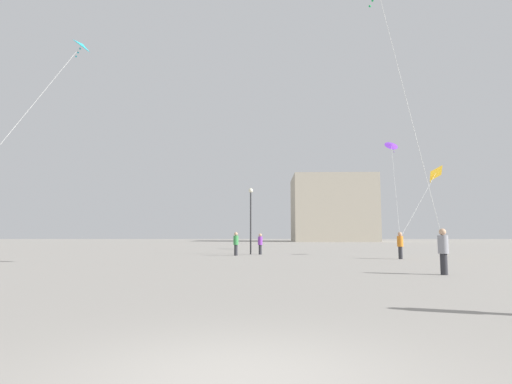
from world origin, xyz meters
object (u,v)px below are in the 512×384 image
kite_cyan_diamond (81,46)px  lamppost_east (251,210)px  person_in_purple (260,243)px  person_in_orange (400,244)px  kite_violet_diamond (391,146)px  person_in_green (236,243)px  kite_amber_delta (435,174)px  building_left_hall (332,209)px  person_in_grey (443,249)px

kite_cyan_diamond → lamppost_east: 16.63m
person_in_purple → person_in_orange: 10.77m
kite_violet_diamond → lamppost_east: size_ratio=2.67×
person_in_green → lamppost_east: (1.05, 2.02, 2.56)m
person_in_purple → lamppost_east: size_ratio=0.31×
person_in_purple → kite_amber_delta: bearing=-137.8°
lamppost_east → person_in_purple: bearing=-27.4°
building_left_hall → kite_amber_delta: bearing=-93.4°
person_in_grey → person_in_green: (-8.95, 14.86, -0.03)m
kite_violet_diamond → lamppost_east: bearing=-152.8°
person_in_grey → kite_amber_delta: kite_amber_delta is taller
person_in_green → kite_amber_delta: kite_amber_delta is taller
person_in_orange → lamppost_east: (-9.73, 6.35, 2.56)m
person_in_green → kite_violet_diamond: (14.69, 9.03, 9.30)m
building_left_hall → kite_violet_diamond: bearing=-93.9°
person_in_purple → lamppost_east: lamppost_east is taller
kite_amber_delta → lamppost_east: bearing=166.8°
person_in_purple → person_in_green: size_ratio=0.95×
person_in_orange → kite_violet_diamond: size_ratio=0.12×
person_in_grey → lamppost_east: lamppost_east is taller
person_in_orange → person_in_purple: bearing=-15.1°
person_in_grey → kite_amber_delta: (5.59, 13.71, 4.98)m
kite_amber_delta → building_left_hall: (4.08, 67.85, 1.61)m
kite_amber_delta → lamppost_east: kite_amber_delta is taller
kite_amber_delta → building_left_hall: building_left_hall is taller
person_in_grey → person_in_green: person_in_grey is taller
person_in_green → kite_violet_diamond: bearing=72.9°
kite_cyan_diamond → building_left_hall: (27.24, 74.81, -4.92)m
person_in_purple → kite_violet_diamond: bearing=-95.6°
person_in_purple → kite_cyan_diamond: size_ratio=0.14×
person_in_green → person_in_orange: 11.62m
person_in_green → person_in_orange: size_ratio=1.00×
person_in_orange → kite_amber_delta: (3.76, 3.18, 5.01)m
person_in_grey → building_left_hall: (9.67, 81.56, 6.59)m
person_in_purple → person_in_orange: bearing=-159.1°
lamppost_east → person_in_orange: bearing=-33.2°
person_in_orange → building_left_hall: bearing=-77.8°
person_in_green → lamppost_east: lamppost_east is taller
person_in_purple → kite_amber_delta: 13.98m
kite_cyan_diamond → building_left_hall: building_left_hall is taller
kite_violet_diamond → lamppost_east: 16.76m
person_in_green → kite_cyan_diamond: 16.53m
person_in_orange → kite_cyan_diamond: 22.89m
person_in_grey → building_left_hall: 82.40m
person_in_purple → person_in_orange: person_in_orange is taller
kite_cyan_diamond → lamppost_east: kite_cyan_diamond is taller
person_in_purple → person_in_green: bearing=96.4°
person_in_orange → lamppost_east: size_ratio=0.33×
person_in_green → kite_cyan_diamond: size_ratio=0.15×
building_left_hall → person_in_purple: bearing=-104.5°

